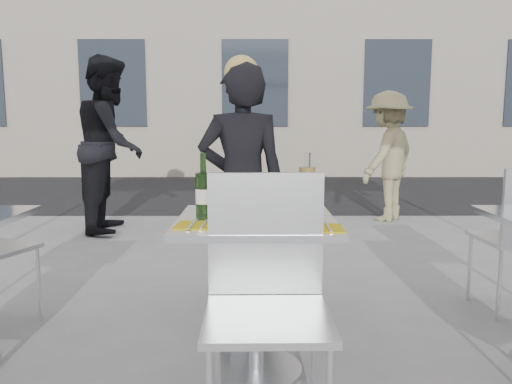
{
  "coord_description": "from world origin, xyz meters",
  "views": [
    {
      "loc": [
        -0.01,
        -2.25,
        1.19
      ],
      "look_at": [
        0.0,
        0.15,
        0.85
      ],
      "focal_mm": 35.0,
      "sensor_mm": 36.0,
      "label": 1
    }
  ],
  "objects_px": {
    "carafe": "(307,187)",
    "sugar_shaker": "(302,204)",
    "woman_diner": "(242,186)",
    "salad_plate": "(252,211)",
    "wineglass_white_a": "(233,194)",
    "napkin_right": "(321,228)",
    "pedestrian_a": "(111,145)",
    "pizza_near": "(266,223)",
    "wineglass_red_a": "(267,193)",
    "wineglass_red_b": "(283,192)",
    "chair_near": "(267,284)",
    "napkin_left": "(197,225)",
    "main_table": "(256,263)",
    "chair_far": "(255,243)",
    "wine_bottle": "(203,191)",
    "pedestrian_b": "(388,156)",
    "wineglass_white_b": "(249,190)",
    "pizza_far": "(280,208)"
  },
  "relations": [
    {
      "from": "carafe",
      "to": "sugar_shaker",
      "type": "xyz_separation_m",
      "value": [
        -0.04,
        -0.12,
        -0.06
      ]
    },
    {
      "from": "woman_diner",
      "to": "carafe",
      "type": "bearing_deg",
      "value": 109.59
    },
    {
      "from": "salad_plate",
      "to": "wineglass_white_a",
      "type": "bearing_deg",
      "value": 162.5
    },
    {
      "from": "carafe",
      "to": "napkin_right",
      "type": "relative_size",
      "value": 1.45
    },
    {
      "from": "pedestrian_a",
      "to": "pizza_near",
      "type": "bearing_deg",
      "value": -159.25
    },
    {
      "from": "wineglass_red_a",
      "to": "woman_diner",
      "type": "bearing_deg",
      "value": 99.0
    },
    {
      "from": "wineglass_red_b",
      "to": "woman_diner",
      "type": "bearing_deg",
      "value": 104.37
    },
    {
      "from": "chair_near",
      "to": "napkin_left",
      "type": "bearing_deg",
      "value": 134.31
    },
    {
      "from": "main_table",
      "to": "wineglass_white_a",
      "type": "bearing_deg",
      "value": 172.52
    },
    {
      "from": "carafe",
      "to": "wineglass_red_b",
      "type": "relative_size",
      "value": 1.84
    },
    {
      "from": "chair_near",
      "to": "wineglass_white_a",
      "type": "height_order",
      "value": "chair_near"
    },
    {
      "from": "salad_plate",
      "to": "pedestrian_a",
      "type": "bearing_deg",
      "value": 115.85
    },
    {
      "from": "chair_far",
      "to": "wineglass_red_a",
      "type": "height_order",
      "value": "wineglass_red_a"
    },
    {
      "from": "pizza_near",
      "to": "wineglass_red_b",
      "type": "xyz_separation_m",
      "value": [
        0.09,
        0.27,
        0.1
      ]
    },
    {
      "from": "napkin_left",
      "to": "napkin_right",
      "type": "height_order",
      "value": "same"
    },
    {
      "from": "main_table",
      "to": "napkin_left",
      "type": "distance_m",
      "value": 0.37
    },
    {
      "from": "salad_plate",
      "to": "wine_bottle",
      "type": "xyz_separation_m",
      "value": [
        -0.23,
        0.1,
        0.08
      ]
    },
    {
      "from": "wine_bottle",
      "to": "sugar_shaker",
      "type": "bearing_deg",
      "value": -2.18
    },
    {
      "from": "wine_bottle",
      "to": "pedestrian_a",
      "type": "bearing_deg",
      "value": 113.07
    },
    {
      "from": "salad_plate",
      "to": "carafe",
      "type": "height_order",
      "value": "carafe"
    },
    {
      "from": "pedestrian_b",
      "to": "napkin_right",
      "type": "xyz_separation_m",
      "value": [
        -1.33,
        -3.97,
        -0.02
      ]
    },
    {
      "from": "chair_near",
      "to": "napkin_left",
      "type": "xyz_separation_m",
      "value": [
        -0.29,
        0.29,
        0.16
      ]
    },
    {
      "from": "pedestrian_a",
      "to": "pizza_near",
      "type": "relative_size",
      "value": 5.47
    },
    {
      "from": "wine_bottle",
      "to": "napkin_left",
      "type": "distance_m",
      "value": 0.27
    },
    {
      "from": "wineglass_white_b",
      "to": "wineglass_red_a",
      "type": "distance_m",
      "value": 0.12
    },
    {
      "from": "pedestrian_b",
      "to": "sugar_shaker",
      "type": "relative_size",
      "value": 14.52
    },
    {
      "from": "main_table",
      "to": "napkin_right",
      "type": "relative_size",
      "value": 3.74
    },
    {
      "from": "woman_diner",
      "to": "salad_plate",
      "type": "bearing_deg",
      "value": 89.65
    },
    {
      "from": "wineglass_white_a",
      "to": "carafe",
      "type": "bearing_deg",
      "value": 25.25
    },
    {
      "from": "pedestrian_b",
      "to": "wineglass_white_a",
      "type": "xyz_separation_m",
      "value": [
        -1.71,
        -3.74,
        0.08
      ]
    },
    {
      "from": "wine_bottle",
      "to": "wineglass_red_a",
      "type": "distance_m",
      "value": 0.3
    },
    {
      "from": "chair_near",
      "to": "main_table",
      "type": "bearing_deg",
      "value": 94.03
    },
    {
      "from": "pedestrian_b",
      "to": "wine_bottle",
      "type": "distance_m",
      "value": 4.11
    },
    {
      "from": "woman_diner",
      "to": "pizza_far",
      "type": "relative_size",
      "value": 4.84
    },
    {
      "from": "wine_bottle",
      "to": "wineglass_white_a",
      "type": "distance_m",
      "value": 0.16
    },
    {
      "from": "sugar_shaker",
      "to": "napkin_right",
      "type": "height_order",
      "value": "sugar_shaker"
    },
    {
      "from": "wine_bottle",
      "to": "wineglass_red_a",
      "type": "bearing_deg",
      "value": -4.23
    },
    {
      "from": "wineglass_white_b",
      "to": "wineglass_red_a",
      "type": "relative_size",
      "value": 1.0
    },
    {
      "from": "wineglass_white_a",
      "to": "chair_near",
      "type": "bearing_deg",
      "value": -73.0
    },
    {
      "from": "wine_bottle",
      "to": "chair_far",
      "type": "bearing_deg",
      "value": 61.32
    },
    {
      "from": "chair_near",
      "to": "wineglass_red_b",
      "type": "xyz_separation_m",
      "value": [
        0.09,
        0.55,
        0.27
      ]
    },
    {
      "from": "pizza_far",
      "to": "wineglass_white_b",
      "type": "distance_m",
      "value": 0.18
    },
    {
      "from": "sugar_shaker",
      "to": "wineglass_red_b",
      "type": "height_order",
      "value": "wineglass_red_b"
    },
    {
      "from": "chair_far",
      "to": "wineglass_red_b",
      "type": "xyz_separation_m",
      "value": [
        0.13,
        -0.44,
        0.36
      ]
    },
    {
      "from": "main_table",
      "to": "wineglass_white_b",
      "type": "relative_size",
      "value": 4.76
    },
    {
      "from": "pedestrian_b",
      "to": "carafe",
      "type": "relative_size",
      "value": 5.36
    },
    {
      "from": "chair_far",
      "to": "carafe",
      "type": "xyz_separation_m",
      "value": [
        0.26,
        -0.35,
        0.37
      ]
    },
    {
      "from": "pizza_far",
      "to": "napkin_right",
      "type": "height_order",
      "value": "pizza_far"
    },
    {
      "from": "chair_far",
      "to": "pizza_far",
      "type": "height_order",
      "value": "chair_far"
    },
    {
      "from": "wine_bottle",
      "to": "wineglass_white_a",
      "type": "relative_size",
      "value": 1.87
    }
  ]
}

